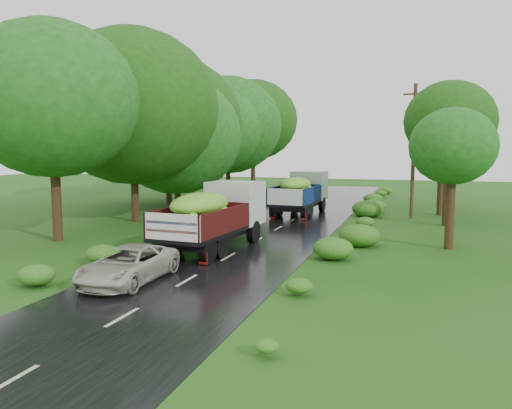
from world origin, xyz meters
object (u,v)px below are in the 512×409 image
at_px(truck_near, 216,213).
at_px(truck_far, 301,191).
at_px(utility_pole, 413,150).
at_px(car, 128,265).

distance_m(truck_near, truck_far, 13.13).
bearing_deg(truck_near, truck_far, 89.89).
bearing_deg(utility_pole, car, -105.52).
distance_m(car, utility_pole, 21.98).
relative_size(car, utility_pole, 0.50).
xyz_separation_m(truck_far, car, (-1.63, -19.45, -1.02)).
relative_size(truck_near, car, 1.64).
bearing_deg(utility_pole, truck_near, -113.11).
relative_size(truck_near, truck_far, 1.02).
bearing_deg(utility_pole, truck_far, -169.16).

